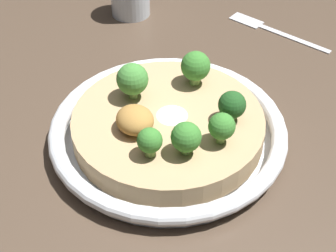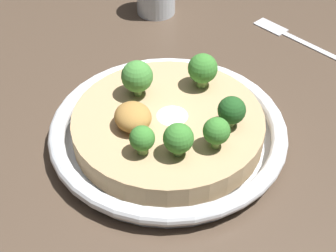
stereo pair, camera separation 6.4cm
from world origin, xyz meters
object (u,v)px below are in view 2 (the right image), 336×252
object	(u,v)px
broccoli_front_right	(142,139)
fork_utensil	(292,36)
broccoli_left	(137,77)
broccoli_back_right	(217,131)
broccoli_back	(232,111)
broccoli_right	(178,139)
broccoli_back_left	(203,69)
risotto_bowl	(168,129)

from	to	relation	value
broccoli_front_right	fork_utensil	bearing A→B (deg)	120.86
broccoli_left	broccoli_back_right	distance (m)	0.13
broccoli_back	fork_utensil	world-z (taller)	broccoli_back
broccoli_left	broccoli_back_right	world-z (taller)	broccoli_left
broccoli_front_right	broccoli_back_right	world-z (taller)	broccoli_back_right
broccoli_back_right	fork_utensil	bearing A→B (deg)	131.42
broccoli_right	broccoli_back_right	world-z (taller)	broccoli_right
broccoli_back_left	broccoli_back	world-z (taller)	broccoli_back_left
broccoli_front_right	broccoli_back	bearing A→B (deg)	91.91
broccoli_right	broccoli_left	xyz separation A→B (m)	(-0.12, -0.01, 0.00)
broccoli_left	fork_utensil	world-z (taller)	broccoli_left
risotto_bowl	broccoli_back_right	world-z (taller)	broccoli_back_right
broccoli_back	broccoli_back_right	xyz separation A→B (m)	(0.03, -0.03, 0.00)
broccoli_left	broccoli_back_right	xyz separation A→B (m)	(0.12, 0.05, -0.00)
broccoli_left	broccoli_back	xyz separation A→B (m)	(0.10, 0.08, -0.00)
risotto_bowl	broccoli_front_right	xyz separation A→B (m)	(0.05, -0.05, 0.04)
broccoli_left	broccoli_back	distance (m)	0.13
broccoli_back_right	fork_utensil	distance (m)	0.33
risotto_bowl	broccoli_back	bearing A→B (deg)	56.11
broccoli_right	fork_utensil	size ratio (longest dim) A/B	0.24
risotto_bowl	broccoli_back_right	xyz separation A→B (m)	(0.07, 0.03, 0.04)
broccoli_front_right	broccoli_back_right	xyz separation A→B (m)	(0.02, 0.08, 0.00)
broccoli_back_left	broccoli_left	world-z (taller)	broccoli_left
broccoli_back_right	broccoli_back	bearing A→B (deg)	128.73
broccoli_left	broccoli_front_right	world-z (taller)	broccoli_left
risotto_bowl	broccoli_back_left	xyz separation A→B (m)	(-0.04, 0.06, 0.05)
fork_utensil	broccoli_back_left	bearing A→B (deg)	95.68
fork_utensil	risotto_bowl	bearing A→B (deg)	97.12
broccoli_left	fork_utensil	size ratio (longest dim) A/B	0.28
broccoli_right	fork_utensil	xyz separation A→B (m)	(-0.21, 0.29, -0.06)
broccoli_back_left	fork_utensil	distance (m)	0.25
broccoli_back_right	broccoli_front_right	bearing A→B (deg)	-105.53
broccoli_front_right	fork_utensil	xyz separation A→B (m)	(-0.20, 0.33, -0.06)
risotto_bowl	broccoli_front_right	distance (m)	0.08
broccoli_back_left	broccoli_front_right	size ratio (longest dim) A/B	1.29
broccoli_back_left	broccoli_right	world-z (taller)	broccoli_back_left
risotto_bowl	fork_utensil	distance (m)	0.32
broccoli_left	broccoli_back	world-z (taller)	broccoli_left
broccoli_right	broccoli_back_right	xyz separation A→B (m)	(0.00, 0.04, -0.00)
broccoli_front_right	fork_utensil	size ratio (longest dim) A/B	0.21
broccoli_left	broccoli_front_right	bearing A→B (deg)	-16.71
risotto_bowl	broccoli_left	world-z (taller)	broccoli_left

